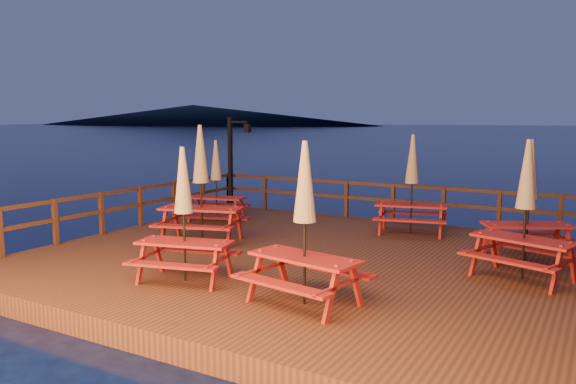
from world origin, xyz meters
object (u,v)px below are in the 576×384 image
lamp_post (234,154)px  picnic_table_0 (184,212)px  picnic_table_1 (529,198)px  picnic_table_2 (412,183)px

lamp_post → picnic_table_0: lamp_post is taller
lamp_post → picnic_table_1: size_ratio=1.18×
picnic_table_0 → picnic_table_1: size_ratio=0.97×
picnic_table_2 → picnic_table_1: bearing=-38.5°
picnic_table_0 → lamp_post: bearing=104.8°
picnic_table_0 → picnic_table_2: picnic_table_2 is taller
lamp_post → picnic_table_2: size_ratio=1.17×
lamp_post → picnic_table_2: (6.39, -1.14, -0.46)m
lamp_post → picnic_table_1: 9.69m
lamp_post → picnic_table_1: (9.34, -2.52, -0.47)m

